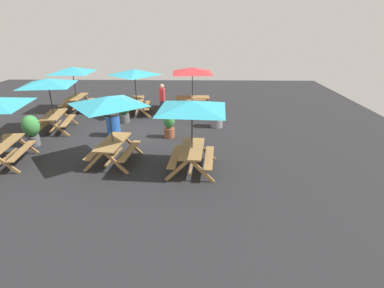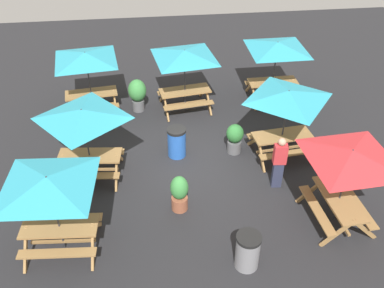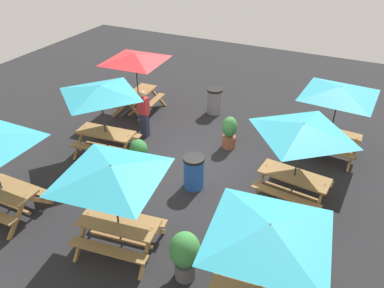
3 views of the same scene
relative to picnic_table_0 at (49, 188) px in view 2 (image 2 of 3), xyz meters
name	(u,v)px [view 2 (image 2 of 3)]	position (x,y,z in m)	size (l,w,h in m)	color
ground_plane	(189,161)	(3.43, 3.01, -1.99)	(25.26, 25.26, 0.00)	#232326
picnic_table_0	(49,188)	(0.00, 0.00, 0.00)	(2.82, 2.82, 2.34)	olive
picnic_table_1	(185,58)	(3.62, 6.08, 0.00)	(2.80, 2.80, 2.34)	olive
picnic_table_2	(83,119)	(0.51, 2.67, 0.00)	(2.20, 2.20, 2.34)	olive
picnic_table_3	(277,50)	(6.92, 6.36, 0.00)	(2.83, 2.83, 2.34)	olive
picnic_table_4	(350,160)	(6.94, 0.13, 0.00)	(2.82, 2.82, 2.34)	olive
picnic_table_5	(86,61)	(0.30, 6.30, 0.00)	(2.81, 2.81, 2.34)	olive
picnic_table_6	(288,100)	(6.29, 3.00, 0.00)	(2.20, 2.20, 2.34)	olive
trash_bin_blue	(177,142)	(3.08, 3.36, -1.49)	(0.59, 0.59, 0.98)	blue
trash_bin_gray	(248,251)	(4.32, -1.03, -1.49)	(0.59, 0.59, 0.98)	gray
potted_plant_0	(137,93)	(1.93, 6.19, -1.30)	(0.64, 0.64, 1.21)	#59595B
potted_plant_1	(179,193)	(2.94, 1.01, -1.42)	(0.48, 0.48, 1.10)	#935138
potted_plant_2	(235,138)	(4.89, 3.31, -1.44)	(0.53, 0.53, 1.00)	#59595B
person_standing	(279,162)	(5.77, 1.59, -1.10)	(0.38, 0.25, 1.67)	#2D334C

